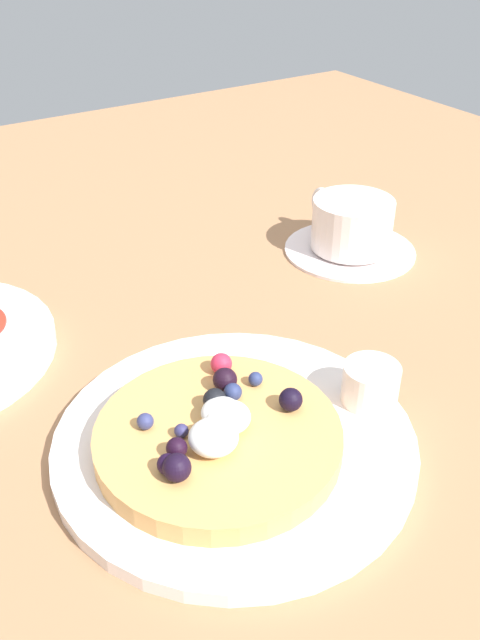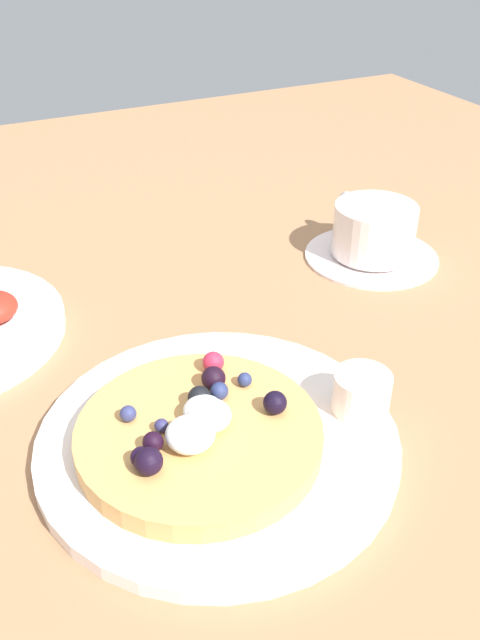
{
  "view_description": "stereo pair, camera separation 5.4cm",
  "coord_description": "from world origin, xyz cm",
  "px_view_note": "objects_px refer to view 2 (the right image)",
  "views": [
    {
      "loc": [
        -21.7,
        -39.75,
        35.62
      ],
      "look_at": [
        4.33,
        1.04,
        4.0
      ],
      "focal_mm": 38.4,
      "sensor_mm": 36.0,
      "label": 1
    },
    {
      "loc": [
        -17.0,
        -42.39,
        35.62
      ],
      "look_at": [
        4.33,
        1.04,
        4.0
      ],
      "focal_mm": 38.4,
      "sensor_mm": 36.0,
      "label": 2
    }
  ],
  "objects_px": {
    "syrup_ramekin": "(362,392)",
    "coffee_cup": "(374,228)",
    "pancake_plate": "(218,440)",
    "coffee_saucer": "(371,255)"
  },
  "relations": [
    {
      "from": "syrup_ramekin",
      "to": "coffee_cup",
      "type": "height_order",
      "value": "coffee_cup"
    },
    {
      "from": "pancake_plate",
      "to": "coffee_saucer",
      "type": "relative_size",
      "value": 1.82
    },
    {
      "from": "pancake_plate",
      "to": "coffee_saucer",
      "type": "distance_m",
      "value": 0.34
    },
    {
      "from": "syrup_ramekin",
      "to": "coffee_cup",
      "type": "bearing_deg",
      "value": 52.83
    },
    {
      "from": "coffee_saucer",
      "to": "coffee_cup",
      "type": "bearing_deg",
      "value": 88.09
    },
    {
      "from": "coffee_cup",
      "to": "pancake_plate",
      "type": "bearing_deg",
      "value": -144.44
    },
    {
      "from": "pancake_plate",
      "to": "coffee_cup",
      "type": "xyz_separation_m",
      "value": [
        0.28,
        0.2,
        0.03
      ]
    },
    {
      "from": "pancake_plate",
      "to": "coffee_saucer",
      "type": "xyz_separation_m",
      "value": [
        0.28,
        0.2,
        -0.0
      ]
    },
    {
      "from": "pancake_plate",
      "to": "syrup_ramekin",
      "type": "height_order",
      "value": "syrup_ramekin"
    },
    {
      "from": "coffee_saucer",
      "to": "syrup_ramekin",
      "type": "bearing_deg",
      "value": -127.33
    }
  ]
}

